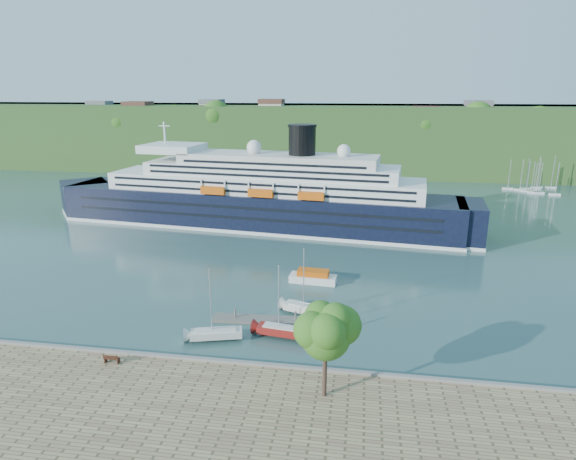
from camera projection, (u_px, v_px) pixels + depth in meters
The scene contains 11 objects.
ground at pixel (223, 369), 52.84m from camera, with size 400.00×400.00×0.00m, color #2A4B49.
far_hillside at pixel (327, 137), 187.03m from camera, with size 400.00×50.00×24.00m, color #2B4F1F.
quay_coping at pixel (222, 361), 52.33m from camera, with size 220.00×0.50×0.30m, color slate.
cruise_ship at pixel (255, 176), 105.55m from camera, with size 101.24×14.74×22.73m, color black, non-canonical shape.
park_bench at pixel (112, 358), 52.10m from camera, with size 1.78×0.73×1.14m, color #421E12, non-canonical shape.
promenade_tree at pixel (325, 346), 45.21m from camera, with size 6.41×6.41×10.62m, color #305D18, non-canonical shape.
floating_pontoon at pixel (280, 321), 63.52m from camera, with size 18.17×2.22×0.40m, color slate, non-canonical shape.
sailboat_white_near at pixel (215, 307), 57.66m from camera, with size 6.93×1.92×8.95m, color silver, non-canonical shape.
sailboat_red at pixel (283, 304), 58.35m from camera, with size 7.00×1.94×9.04m, color maroon, non-canonical shape.
sailboat_white_far at pixel (307, 284), 64.22m from camera, with size 7.05×1.96×9.11m, color silver, non-canonical shape.
tender_launch at pixel (313, 276), 76.44m from camera, with size 7.50×2.57×2.07m, color #D3540C, non-canonical shape.
Camera 1 is at (14.18, -44.80, 29.49)m, focal length 30.00 mm.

